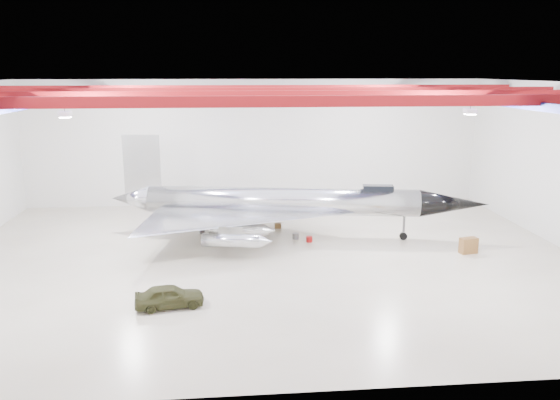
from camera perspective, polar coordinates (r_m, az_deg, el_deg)
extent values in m
plane|color=#B8AB92|center=(35.08, -1.36, -6.13)|extent=(40.00, 40.00, 0.00)
plane|color=silver|center=(48.45, -2.62, 5.99)|extent=(40.00, 0.00, 40.00)
plane|color=#0A0F38|center=(33.08, -1.47, 12.13)|extent=(40.00, 40.00, 0.00)
cube|color=maroon|center=(24.13, -0.01, 10.25)|extent=(39.50, 0.25, 0.50)
cube|color=maroon|center=(30.10, -1.07, 10.87)|extent=(39.50, 0.25, 0.50)
cube|color=maroon|center=(36.09, -1.78, 11.28)|extent=(39.50, 0.25, 0.50)
cube|color=maroon|center=(42.07, -2.29, 11.58)|extent=(39.50, 0.25, 0.50)
cube|color=#0D124E|center=(34.46, -22.10, 9.73)|extent=(0.25, 29.50, 0.40)
cube|color=#0D124E|center=(35.96, 18.31, 10.14)|extent=(0.25, 29.50, 0.40)
cube|color=silver|center=(28.17, -21.55, 8.36)|extent=(0.55, 0.55, 0.25)
cube|color=silver|center=(29.69, 19.26, 8.75)|extent=(0.55, 0.55, 0.25)
cube|color=silver|center=(39.82, -16.80, 9.92)|extent=(0.55, 0.55, 0.25)
cube|color=silver|center=(40.91, 12.31, 10.25)|extent=(0.55, 0.55, 0.25)
cylinder|color=silver|center=(38.73, 0.25, -0.11)|extent=(19.20, 5.00, 1.91)
cone|color=black|center=(39.78, 17.71, -0.40)|extent=(5.03, 2.67, 1.91)
cone|color=silver|center=(40.95, -15.31, 0.15)|extent=(3.14, 2.36, 1.91)
cube|color=silver|center=(40.16, -14.23, 3.59)|extent=(2.66, 0.55, 4.31)
cube|color=black|center=(38.65, 10.21, 1.17)|extent=(2.20, 1.10, 0.48)
cylinder|color=silver|center=(34.36, -5.15, -4.25)|extent=(3.73, 1.44, 0.86)
cylinder|color=silver|center=(36.62, -4.55, -3.12)|extent=(3.73, 1.44, 0.86)
cylinder|color=silver|center=(42.11, -3.39, -0.91)|extent=(3.73, 1.44, 0.86)
cylinder|color=silver|center=(44.41, -2.99, -0.15)|extent=(3.73, 1.44, 0.86)
cylinder|color=#59595B|center=(39.58, 12.80, -2.88)|extent=(0.17, 0.17, 1.72)
cylinder|color=black|center=(39.75, 12.76, -3.70)|extent=(0.56, 0.29, 0.54)
cylinder|color=#59595B|center=(37.37, -5.88, -3.58)|extent=(0.17, 0.17, 1.72)
cylinder|color=black|center=(37.54, -5.86, -4.45)|extent=(0.56, 0.29, 0.54)
cylinder|color=#59595B|center=(41.90, -4.77, -1.68)|extent=(0.17, 0.17, 1.72)
cylinder|color=black|center=(42.06, -4.75, -2.46)|extent=(0.56, 0.29, 0.54)
imported|color=#34361B|center=(28.57, -11.48, -9.82)|extent=(3.63, 1.93, 1.18)
cube|color=brown|center=(38.00, 19.09, -4.52)|extent=(1.23, 0.79, 1.04)
cube|color=olive|center=(39.03, -6.79, -3.87)|extent=(0.64, 0.54, 0.41)
cube|color=#A01011|center=(41.54, -2.86, -2.80)|extent=(0.51, 0.46, 0.30)
cylinder|color=#59595B|center=(39.01, 1.64, -3.79)|extent=(0.55, 0.55, 0.41)
cube|color=olive|center=(41.65, -0.22, -2.70)|extent=(0.54, 0.45, 0.36)
cube|color=#59595B|center=(40.75, -8.14, -3.28)|extent=(0.42, 0.37, 0.25)
cylinder|color=#A01011|center=(38.39, 3.08, -4.10)|extent=(0.53, 0.53, 0.40)
cube|color=olive|center=(38.00, -2.07, -4.30)|extent=(0.60, 0.52, 0.36)
cylinder|color=#59595B|center=(42.13, -2.68, -2.54)|extent=(0.39, 0.39, 0.34)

